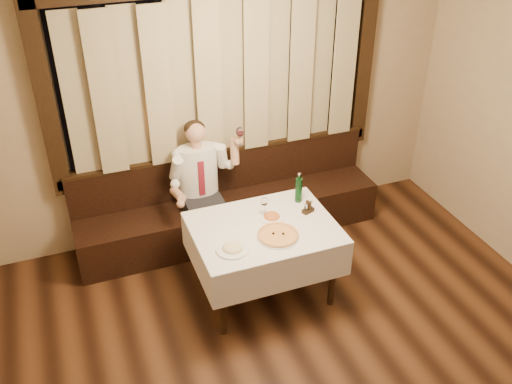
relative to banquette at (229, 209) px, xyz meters
name	(u,v)px	position (x,y,z in m)	size (l,w,h in m)	color
room	(302,197)	(0.00, -1.75, 1.19)	(5.01, 6.01, 2.81)	black
banquette	(229,209)	(0.00, 0.00, 0.00)	(3.20, 0.61, 0.94)	black
dining_table	(264,236)	(0.00, -1.02, 0.34)	(1.27, 0.97, 0.76)	black
pizza	(278,235)	(0.06, -1.20, 0.46)	(0.38, 0.38, 0.04)	white
pasta_red	(272,215)	(0.11, -0.92, 0.48)	(0.24, 0.24, 0.08)	white
pasta_cream	(233,246)	(-0.37, -1.24, 0.49)	(0.29, 0.29, 0.10)	white
green_bottle	(299,190)	(0.45, -0.75, 0.57)	(0.07, 0.07, 0.30)	#104E1C
table_wine_glass	(264,203)	(0.07, -0.86, 0.58)	(0.07, 0.07, 0.19)	white
cruet_caddy	(308,208)	(0.46, -0.95, 0.49)	(0.12, 0.09, 0.12)	black
seated_man	(201,178)	(-0.31, -0.09, 0.49)	(0.75, 0.56, 1.38)	black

